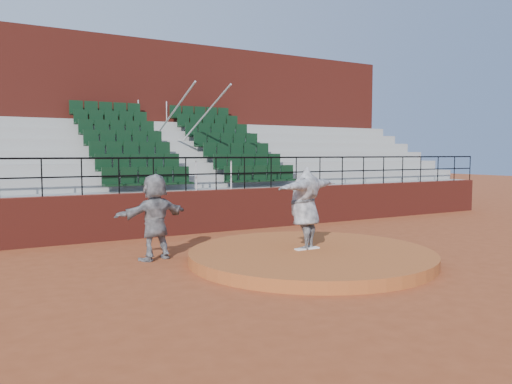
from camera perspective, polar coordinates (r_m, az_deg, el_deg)
ground at (r=11.42m, az=6.29°, el=-7.86°), size 90.00×90.00×0.00m
pitchers_mound at (r=11.40m, az=6.29°, el=-7.25°), size 5.50×5.50×0.25m
pitching_rubber at (r=11.49m, az=5.85°, el=-6.44°), size 0.60×0.15×0.03m
boundary_wall at (r=15.59m, az=-4.56°, el=-2.14°), size 24.00×0.30×1.30m
wall_railing at (r=15.49m, az=-4.59°, el=2.94°), size 24.04×0.05×1.03m
seating_deck at (r=18.88m, az=-9.29°, el=1.34°), size 24.00×5.97×4.63m
press_box_facade at (r=22.63m, az=-12.88°, el=7.15°), size 24.00×3.00×7.10m
pitcher at (r=11.41m, az=5.64°, el=-1.84°), size 2.35×1.49×1.87m
fielder at (r=11.59m, az=-11.49°, el=-2.80°), size 1.92×1.04×1.97m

